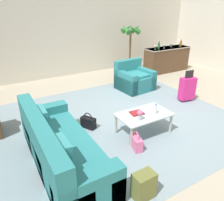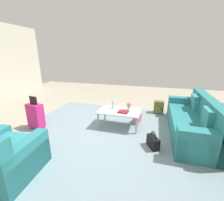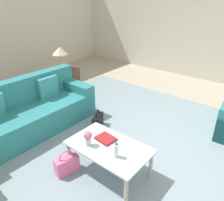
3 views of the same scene
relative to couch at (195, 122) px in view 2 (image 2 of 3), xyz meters
name	(u,v)px [view 2 (image 2 of 3)]	position (x,y,z in m)	size (l,w,h in m)	color
ground_plane	(98,133)	(2.19, 0.60, -0.31)	(12.00, 12.00, 0.00)	#A89E89
area_rug	(120,141)	(1.59, 0.80, -0.30)	(5.20, 4.40, 0.01)	gray
couch	(195,122)	(0.00, 0.00, 0.00)	(0.87, 2.35, 0.90)	teal
armchair	(1,160)	(3.09, 2.27, -0.01)	(1.01, 0.98, 0.86)	teal
coffee_table	(119,113)	(1.79, 0.10, 0.07)	(1.07, 0.64, 0.44)	silver
water_bottle	(113,105)	(1.99, 0.00, 0.22)	(0.06, 0.06, 0.20)	silver
coffee_table_book	(123,112)	(1.67, 0.18, 0.14)	(0.25, 0.20, 0.03)	maroon
flower_vase	(129,105)	(1.57, -0.05, 0.25)	(0.11, 0.11, 0.21)	#B2B7BC
suitcase_magenta	(36,115)	(3.79, 0.80, 0.05)	(0.43, 0.28, 0.85)	#D12375
handbag_black	(153,142)	(0.91, 0.84, -0.18)	(0.28, 0.35, 0.36)	black
handbag_pink	(138,118)	(1.35, -0.26, -0.18)	(0.21, 0.34, 0.36)	pink
backpack_olive	(159,107)	(0.79, -1.19, -0.12)	(0.31, 0.26, 0.40)	olive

